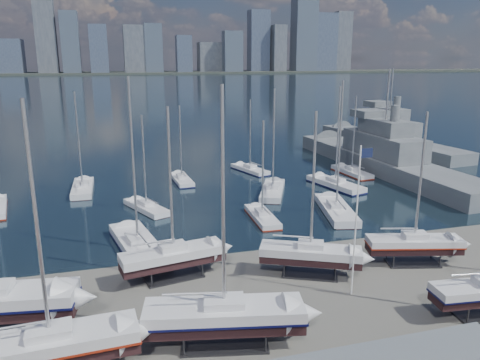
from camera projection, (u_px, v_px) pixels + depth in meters
name	position (u px, v px, depth m)	size (l,w,h in m)	color
ground	(287.00, 301.00, 35.95)	(1400.00, 1400.00, 0.00)	#605E59
water	(122.00, 86.00, 324.38)	(1400.00, 600.00, 0.40)	#192C3A
far_shore	(113.00, 73.00, 565.94)	(1400.00, 80.00, 2.20)	#2D332D
skyline	(104.00, 40.00, 548.47)	(639.14, 43.80, 107.69)	#475166
sailboat_cradle_1	(51.00, 346.00, 26.87)	(10.16, 3.35, 16.18)	#2D2D33
sailboat_cradle_2	(173.00, 256.00, 39.28)	(9.10, 3.98, 14.50)	#2D2D33
sailboat_cradle_3	(224.00, 316.00, 29.98)	(10.74, 4.97, 16.70)	#2D2D33
sailboat_cradle_4	(310.00, 254.00, 39.78)	(8.72, 5.90, 14.09)	#2D2D33
sailboat_cradle_6	(414.00, 244.00, 41.99)	(8.75, 4.42, 13.80)	#2D2D33
sailboat_moored_2	(83.00, 189.00, 65.49)	(2.84, 9.65, 14.51)	black
sailboat_moored_3	(138.00, 247.00, 45.43)	(5.34, 12.00, 17.34)	black
sailboat_moored_4	(147.00, 208.00, 57.28)	(5.25, 8.35, 12.24)	black
sailboat_moored_5	(182.00, 180.00, 70.47)	(2.64, 8.15, 12.03)	black
sailboat_moored_6	(262.00, 217.00, 53.97)	(2.56, 8.14, 12.06)	black
sailboat_moored_7	(273.00, 192.00, 64.32)	(6.62, 10.20, 15.00)	black
sailboat_moored_8	(250.00, 170.00, 76.85)	(4.73, 8.59, 12.37)	black
sailboat_moored_9	(336.00, 211.00, 56.02)	(5.54, 11.33, 16.48)	black
sailboat_moored_10	(335.00, 185.00, 67.69)	(5.19, 10.49, 15.11)	black
sailboat_moored_11	(352.00, 173.00, 75.14)	(3.18, 8.89, 13.02)	black
naval_ship_east	(382.00, 161.00, 77.53)	(8.98, 45.94, 18.11)	slate
naval_ship_west	(387.00, 139.00, 98.03)	(10.90, 40.62, 17.61)	slate
flagpole	(358.00, 211.00, 35.33)	(1.06, 0.12, 11.96)	white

